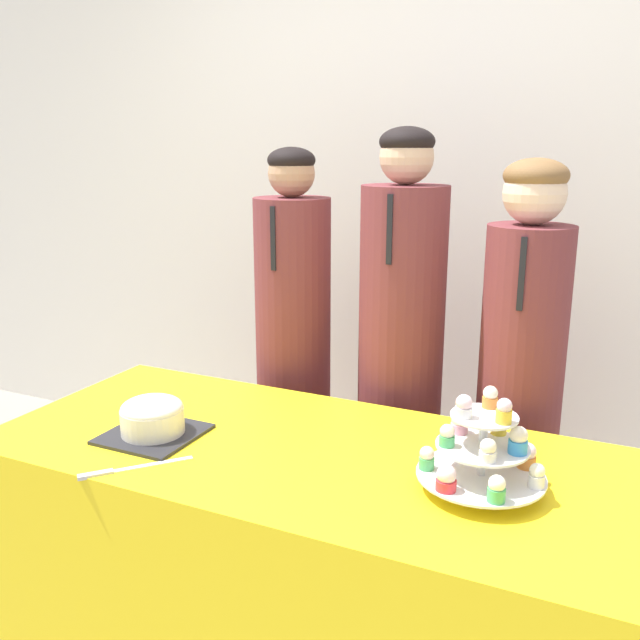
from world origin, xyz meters
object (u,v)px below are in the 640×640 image
round_cake (152,417)px  cake_knife (117,471)px  student_0 (293,363)px  student_2 (519,396)px  student_1 (400,371)px  cupcake_stand (483,450)px

round_cake → cake_knife: (0.06, -0.22, -0.05)m
student_0 → student_2: 0.83m
round_cake → student_0: size_ratio=0.17×
student_0 → round_cake: bearing=-95.7°
cake_knife → student_2: size_ratio=0.16×
student_0 → student_2: (0.83, -0.00, 0.00)m
round_cake → student_1: bearing=56.1°
student_0 → student_1: (0.42, 0.00, 0.03)m
cake_knife → student_0: size_ratio=0.15×
cake_knife → student_1: student_1 is taller
cake_knife → student_2: student_2 is taller
cake_knife → cupcake_stand: size_ratio=0.74×
cake_knife → student_0: 0.95m
round_cake → student_1: (0.49, 0.73, -0.01)m
cake_knife → student_1: 1.05m
round_cake → student_0: 0.74m
student_1 → student_2: size_ratio=1.06×
student_1 → round_cake: bearing=-123.9°
student_0 → student_1: bearing=0.0°
student_2 → cupcake_stand: bearing=-88.6°
cake_knife → student_0: student_0 is taller
cake_knife → student_2: 1.27m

